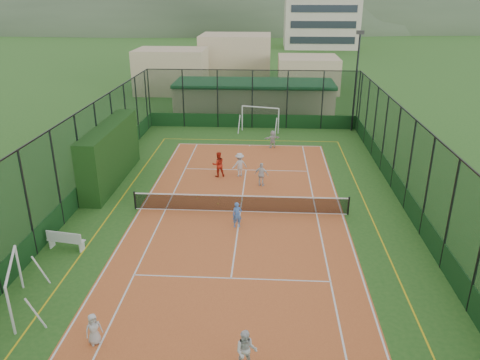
% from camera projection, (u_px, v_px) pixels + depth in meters
% --- Properties ---
extents(ground, '(300.00, 300.00, 0.00)m').
position_uv_depth(ground, '(240.00, 212.00, 25.43)').
color(ground, '#265A1F').
rests_on(ground, ground).
extents(court_slab, '(11.17, 23.97, 0.01)m').
position_uv_depth(court_slab, '(240.00, 212.00, 25.43)').
color(court_slab, '#B54E28').
rests_on(court_slab, ground).
extents(tennis_net, '(11.67, 0.12, 1.06)m').
position_uv_depth(tennis_net, '(240.00, 203.00, 25.23)').
color(tennis_net, black).
rests_on(tennis_net, ground).
extents(perimeter_fence, '(18.12, 34.12, 5.00)m').
position_uv_depth(perimeter_fence, '(240.00, 169.00, 24.49)').
color(perimeter_fence, black).
rests_on(perimeter_fence, ground).
extents(floodlight_ne, '(0.60, 0.26, 8.25)m').
position_uv_depth(floodlight_ne, '(356.00, 82.00, 38.76)').
color(floodlight_ne, black).
rests_on(floodlight_ne, ground).
extents(clubhouse, '(15.20, 7.20, 3.15)m').
position_uv_depth(clubhouse, '(254.00, 98.00, 45.20)').
color(clubhouse, tan).
rests_on(clubhouse, ground).
extents(distant_hills, '(200.00, 60.00, 24.00)m').
position_uv_depth(distant_hills, '(266.00, 26.00, 164.26)').
color(distant_hills, '#384C33').
rests_on(distant_hills, ground).
extents(hedge_left, '(1.24, 8.25, 3.61)m').
position_uv_depth(hedge_left, '(111.00, 154.00, 28.93)').
color(hedge_left, black).
rests_on(hedge_left, ground).
extents(white_bench, '(1.82, 0.77, 0.99)m').
position_uv_depth(white_bench, '(66.00, 239.00, 21.57)').
color(white_bench, white).
rests_on(white_bench, ground).
extents(futsal_goal_near, '(3.10, 1.91, 1.93)m').
position_uv_depth(futsal_goal_near, '(15.00, 287.00, 17.27)').
color(futsal_goal_near, white).
rests_on(futsal_goal_near, ground).
extents(futsal_goal_far, '(3.43, 1.77, 2.13)m').
position_uv_depth(futsal_goal_far, '(260.00, 120.00, 39.53)').
color(futsal_goal_far, white).
rests_on(futsal_goal_far, ground).
extents(child_near_left, '(0.67, 0.64, 1.16)m').
position_uv_depth(child_near_left, '(94.00, 329.00, 15.70)').
color(child_near_left, silver).
rests_on(child_near_left, court_slab).
extents(child_near_mid, '(0.54, 0.41, 1.32)m').
position_uv_depth(child_near_mid, '(237.00, 215.00, 23.55)').
color(child_near_mid, '#4676C7').
rests_on(child_near_mid, court_slab).
extents(child_near_right, '(0.71, 0.56, 1.45)m').
position_uv_depth(child_near_right, '(246.00, 351.00, 14.54)').
color(child_near_right, silver).
rests_on(child_near_right, court_slab).
extents(child_far_left, '(1.16, 0.94, 1.56)m').
position_uv_depth(child_far_left, '(240.00, 165.00, 30.03)').
color(child_far_left, silver).
rests_on(child_far_left, court_slab).
extents(child_far_right, '(0.94, 0.60, 1.49)m').
position_uv_depth(child_far_right, '(262.00, 175.00, 28.52)').
color(child_far_right, silver).
rests_on(child_far_right, court_slab).
extents(child_far_back, '(1.31, 0.81, 1.34)m').
position_uv_depth(child_far_back, '(273.00, 139.00, 35.63)').
color(child_far_back, silver).
rests_on(child_far_back, court_slab).
extents(coach, '(0.97, 0.87, 1.64)m').
position_uv_depth(coach, '(218.00, 164.00, 29.99)').
color(coach, red).
rests_on(coach, court_slab).
extents(tennis_balls, '(2.66, 0.84, 0.07)m').
position_uv_depth(tennis_balls, '(219.00, 200.00, 26.70)').
color(tennis_balls, '#CCE033').
rests_on(tennis_balls, court_slab).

